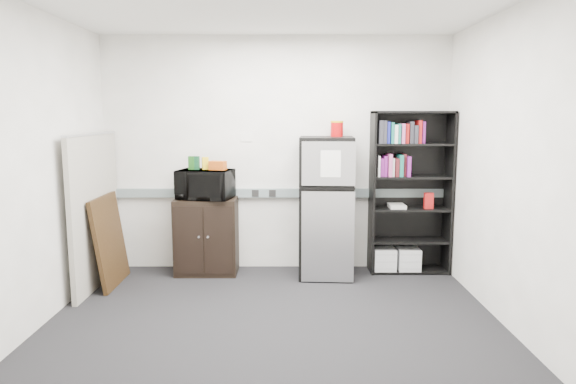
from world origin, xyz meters
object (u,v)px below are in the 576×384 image
Objects in this scene: bookshelf at (408,189)px; cabinet at (207,236)px; refrigerator at (326,207)px; cubicle_partition at (95,210)px; microwave at (205,184)px.

bookshelf is 2.37m from cabinet.
refrigerator is at bearing -171.28° from bookshelf.
cabinet is at bearing 20.93° from cubicle_partition.
cubicle_partition is (-3.41, -0.49, -0.16)m from bookshelf.
microwave is 0.38× the size of refrigerator.
bookshelf is 1.18× the size of refrigerator.
cabinet is (-2.31, -0.07, -0.54)m from bookshelf.
refrigerator reaches higher than cabinet.
cubicle_partition is 1.19m from microwave.
refrigerator is (-0.95, -0.15, -0.19)m from bookshelf.
cabinet is 1.40m from refrigerator.
cubicle_partition reaches higher than cabinet.
microwave is (1.10, 0.40, 0.22)m from cubicle_partition.
bookshelf is 2.13× the size of cabinet.
cabinet is at bearing 179.94° from refrigerator.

